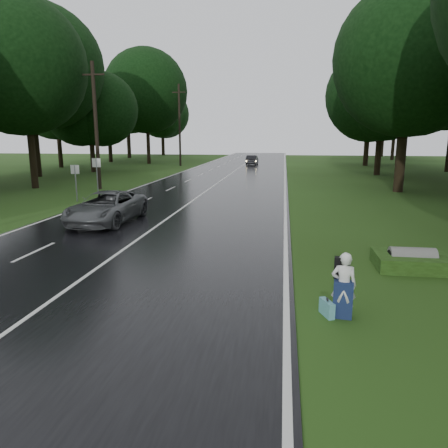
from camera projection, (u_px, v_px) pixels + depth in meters
The scene contains 18 objects.
ground at pixel (89, 275), 12.24m from camera, with size 160.00×160.00×0.00m, color #254715.
road at pixel (209, 190), 31.59m from camera, with size 12.00×140.00×0.04m, color black.
lane_center at pixel (209, 189), 31.59m from camera, with size 0.12×140.00×0.01m, color silver.
grey_car at pixel (107, 207), 19.42m from camera, with size 2.40×5.21×1.45m, color #4B4E50.
far_car at pixel (252, 160), 58.52m from camera, with size 1.40×4.02×1.32m, color black.
hitchhiker at pixel (343, 287), 9.30m from camera, with size 0.60×0.56×1.54m.
suitcase at pixel (327, 308), 9.47m from camera, with size 0.15×0.52×0.37m, color #559DA6.
culvert at pixel (411, 268), 12.89m from camera, with size 0.68×0.68×1.35m, color slate.
utility_pole_mid at pixel (100, 189), 32.14m from camera, with size 1.80×0.28×9.42m, color black, non-canonical shape.
utility_pole_far at pixel (180, 166), 57.00m from camera, with size 1.80×0.28×10.83m, color black, non-canonical shape.
road_sign_a at pixel (77, 202), 26.01m from camera, with size 0.55×0.10×2.29m, color white, non-canonical shape.
road_sign_b at pixel (98, 195), 28.95m from camera, with size 0.61×0.10×2.54m, color white, non-canonical shape.
tree_left_d at pixel (36, 188), 32.74m from camera, with size 10.23×10.23×15.99m, color black, non-canonical shape.
tree_left_e at pixel (94, 172), 47.37m from camera, with size 7.47×7.47×11.68m, color black, non-canonical shape.
tree_left_f at pixel (149, 164), 61.26m from camera, with size 11.32×11.32×17.69m, color black, non-canonical shape.
tree_right_d at pixel (398, 192), 30.58m from camera, with size 10.10×10.10×15.78m, color black, non-canonical shape.
tree_right_e at pixel (377, 175), 43.73m from camera, with size 8.79×8.79×13.74m, color black, non-canonical shape.
tree_right_f at pixel (365, 166), 57.44m from camera, with size 8.31×8.31×12.99m, color black, non-canonical shape.
Camera 1 is at (5.64, -10.96, 4.06)m, focal length 33.09 mm.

